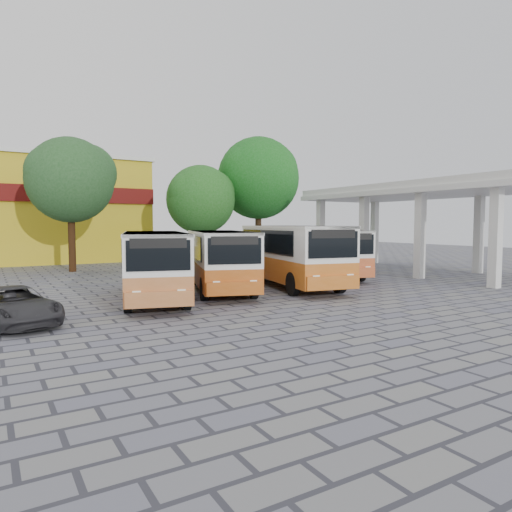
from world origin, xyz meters
TOP-DOWN VIEW (x-y plane):
  - ground at (0.00, 0.00)m, footprint 90.00×90.00m
  - terminal_shelter at (10.50, 4.00)m, footprint 6.80×15.80m
  - shophouse_block at (-11.00, 25.99)m, footprint 20.40×10.40m
  - bus_far_left at (-7.03, 2.27)m, footprint 4.22×7.88m
  - bus_centre_left at (-3.73, 3.14)m, footprint 4.41×7.91m
  - bus_centre_right at (-0.13, 2.68)m, footprint 4.02×8.48m
  - bus_far_right at (3.79, 5.06)m, footprint 4.17×7.87m
  - tree_left at (-7.98, 15.53)m, footprint 5.58×5.32m
  - tree_middle at (0.77, 15.34)m, footprint 5.18×4.94m
  - tree_right at (6.11, 16.13)m, footprint 6.79×6.47m
  - parked_car at (-12.06, 0.17)m, footprint 2.76×4.37m

SIDE VIEW (x-z plane):
  - ground at x=0.00m, z-range 0.00..0.00m
  - parked_car at x=-12.06m, z-range 0.00..1.12m
  - bus_far_right at x=3.79m, z-range 0.21..2.89m
  - bus_centre_left at x=-3.73m, z-range 0.21..2.89m
  - bus_far_left at x=-7.03m, z-range 0.21..2.89m
  - bus_centre_right at x=-0.13m, z-range 0.23..3.15m
  - shophouse_block at x=-11.00m, z-range 0.01..8.31m
  - terminal_shelter at x=10.50m, z-range 2.21..7.61m
  - tree_middle at x=0.77m, z-range 1.31..8.54m
  - tree_left at x=-7.98m, z-range 1.71..10.12m
  - tree_right at x=6.11m, z-range 1.91..11.77m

